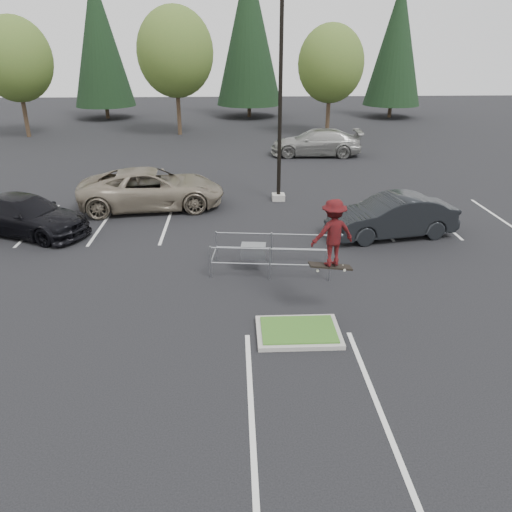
{
  "coord_description": "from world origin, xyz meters",
  "views": [
    {
      "loc": [
        -1.62,
        -11.2,
        7.15
      ],
      "look_at": [
        -1.05,
        1.5,
        1.62
      ],
      "focal_mm": 35.0,
      "sensor_mm": 36.0,
      "label": 1
    }
  ],
  "objects_px": {
    "light_pole": "(280,102)",
    "car_l_black": "(24,215)",
    "cart_corral": "(257,251)",
    "decid_a": "(16,62)",
    "conif_a": "(99,40)",
    "car_far_silver": "(316,142)",
    "car_l_tan": "(152,189)",
    "decid_c": "(330,66)",
    "skateboarder": "(333,233)",
    "car_r_charc": "(392,216)",
    "conif_b": "(249,32)",
    "conif_c": "(397,43)",
    "decid_b": "(175,55)"
  },
  "relations": [
    {
      "from": "decid_b",
      "to": "conif_c",
      "type": "height_order",
      "value": "conif_c"
    },
    {
      "from": "decid_a",
      "to": "decid_b",
      "type": "relative_size",
      "value": 0.92
    },
    {
      "from": "conif_b",
      "to": "car_far_silver",
      "type": "bearing_deg",
      "value": -78.2
    },
    {
      "from": "cart_corral",
      "to": "car_l_black",
      "type": "height_order",
      "value": "car_l_black"
    },
    {
      "from": "cart_corral",
      "to": "car_r_charc",
      "type": "height_order",
      "value": "car_r_charc"
    },
    {
      "from": "conif_b",
      "to": "conif_c",
      "type": "xyz_separation_m",
      "value": [
        14.0,
        -1.0,
        -1.0
      ]
    },
    {
      "from": "light_pole",
      "to": "conif_a",
      "type": "distance_m",
      "value": 31.63
    },
    {
      "from": "decid_c",
      "to": "car_l_tan",
      "type": "height_order",
      "value": "decid_c"
    },
    {
      "from": "car_l_black",
      "to": "car_r_charc",
      "type": "relative_size",
      "value": 1.06
    },
    {
      "from": "conif_a",
      "to": "light_pole",
      "type": "bearing_deg",
      "value": -62.62
    },
    {
      "from": "light_pole",
      "to": "car_l_tan",
      "type": "distance_m",
      "value": 7.01
    },
    {
      "from": "car_far_silver",
      "to": "car_l_black",
      "type": "bearing_deg",
      "value": -41.34
    },
    {
      "from": "decid_a",
      "to": "conif_a",
      "type": "height_order",
      "value": "conif_a"
    },
    {
      "from": "car_r_charc",
      "to": "decid_c",
      "type": "bearing_deg",
      "value": 165.58
    },
    {
      "from": "car_l_tan",
      "to": "decid_c",
      "type": "bearing_deg",
      "value": -37.99
    },
    {
      "from": "car_l_black",
      "to": "car_r_charc",
      "type": "distance_m",
      "value": 14.53
    },
    {
      "from": "conif_a",
      "to": "conif_b",
      "type": "relative_size",
      "value": 0.9
    },
    {
      "from": "decid_b",
      "to": "car_l_tan",
      "type": "distance_m",
      "value": 20.16
    },
    {
      "from": "decid_a",
      "to": "conif_c",
      "type": "distance_m",
      "value": 33.4
    },
    {
      "from": "light_pole",
      "to": "car_l_black",
      "type": "distance_m",
      "value": 11.87
    },
    {
      "from": "decid_b",
      "to": "car_l_black",
      "type": "relative_size",
      "value": 1.83
    },
    {
      "from": "decid_a",
      "to": "decid_c",
      "type": "height_order",
      "value": "decid_a"
    },
    {
      "from": "light_pole",
      "to": "decid_b",
      "type": "distance_m",
      "value": 19.7
    },
    {
      "from": "conif_a",
      "to": "car_far_silver",
      "type": "distance_m",
      "value": 26.12
    },
    {
      "from": "light_pole",
      "to": "car_far_silver",
      "type": "bearing_deg",
      "value": 71.4
    },
    {
      "from": "light_pole",
      "to": "car_r_charc",
      "type": "distance_m",
      "value": 7.42
    },
    {
      "from": "skateboarder",
      "to": "car_l_tan",
      "type": "relative_size",
      "value": 0.31
    },
    {
      "from": "conif_a",
      "to": "cart_corral",
      "type": "bearing_deg",
      "value": -69.97
    },
    {
      "from": "cart_corral",
      "to": "car_r_charc",
      "type": "xyz_separation_m",
      "value": [
        5.39,
        2.95,
        0.13
      ]
    },
    {
      "from": "cart_corral",
      "to": "car_l_tan",
      "type": "height_order",
      "value": "car_l_tan"
    },
    {
      "from": "light_pole",
      "to": "car_l_tan",
      "type": "bearing_deg",
      "value": -170.83
    },
    {
      "from": "decid_b",
      "to": "car_r_charc",
      "type": "relative_size",
      "value": 1.94
    },
    {
      "from": "car_r_charc",
      "to": "car_far_silver",
      "type": "relative_size",
      "value": 0.83
    },
    {
      "from": "decid_c",
      "to": "car_far_silver",
      "type": "xyz_separation_m",
      "value": [
        -2.12,
        -7.83,
        -4.39
      ]
    },
    {
      "from": "conif_a",
      "to": "car_l_black",
      "type": "relative_size",
      "value": 2.47
    },
    {
      "from": "skateboarder",
      "to": "light_pole",
      "type": "bearing_deg",
      "value": -103.17
    },
    {
      "from": "conif_a",
      "to": "car_r_charc",
      "type": "height_order",
      "value": "conif_a"
    },
    {
      "from": "light_pole",
      "to": "decid_c",
      "type": "relative_size",
      "value": 1.21
    },
    {
      "from": "decid_a",
      "to": "car_r_charc",
      "type": "bearing_deg",
      "value": -45.66
    },
    {
      "from": "conif_c",
      "to": "car_l_black",
      "type": "bearing_deg",
      "value": -127.28
    },
    {
      "from": "light_pole",
      "to": "car_l_black",
      "type": "xyz_separation_m",
      "value": [
        -10.5,
        -4.03,
        -3.79
      ]
    },
    {
      "from": "conif_c",
      "to": "car_r_charc",
      "type": "relative_size",
      "value": 2.52
    },
    {
      "from": "conif_b",
      "to": "car_r_charc",
      "type": "distance_m",
      "value": 34.52
    },
    {
      "from": "skateboarder",
      "to": "car_l_black",
      "type": "relative_size",
      "value": 0.38
    },
    {
      "from": "light_pole",
      "to": "decid_b",
      "type": "bearing_deg",
      "value": 109.35
    },
    {
      "from": "skateboarder",
      "to": "car_r_charc",
      "type": "height_order",
      "value": "skateboarder"
    },
    {
      "from": "conif_a",
      "to": "car_far_silver",
      "type": "relative_size",
      "value": 2.18
    },
    {
      "from": "conif_b",
      "to": "cart_corral",
      "type": "distance_m",
      "value": 37.16
    },
    {
      "from": "light_pole",
      "to": "conif_a",
      "type": "height_order",
      "value": "conif_a"
    },
    {
      "from": "conif_c",
      "to": "car_r_charc",
      "type": "xyz_separation_m",
      "value": [
        -9.5,
        -32.5,
        -6.03
      ]
    }
  ]
}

